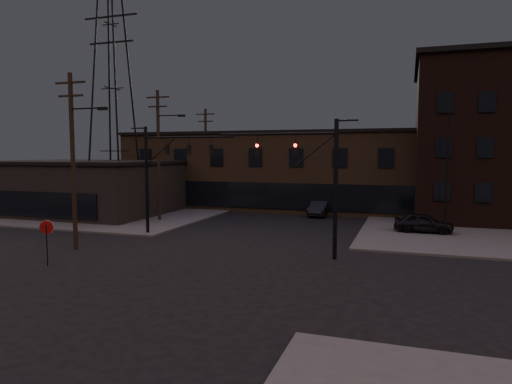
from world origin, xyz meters
TOP-DOWN VIEW (x-y plane):
  - ground at (0.00, 0.00)m, footprint 140.00×140.00m
  - sidewalk_nw at (-22.00, 22.00)m, footprint 30.00×30.00m
  - building_row at (0.00, 28.00)m, footprint 40.00×12.00m
  - building_left at (-20.00, 16.00)m, footprint 16.00×12.00m
  - traffic_signal_near at (5.36, 4.50)m, footprint 7.12×0.24m
  - traffic_signal_far at (-6.72, 8.00)m, footprint 7.12×0.24m
  - stop_sign at (-8.00, -1.99)m, footprint 0.72×0.33m
  - utility_pole_near at (-9.43, 2.00)m, footprint 3.70×0.28m
  - utility_pole_mid at (-10.44, 14.00)m, footprint 3.70×0.28m
  - utility_pole_far at (-11.50, 26.00)m, footprint 2.20×0.28m
  - transmission_tower at (-18.00, 18.00)m, footprint 7.00×7.00m
  - lot_light_a at (13.00, 14.00)m, footprint 1.50×0.28m
  - parked_car_lot_a at (11.57, 14.60)m, footprint 4.28×1.80m
  - parked_car_lot_b at (12.83, 22.76)m, footprint 4.78×3.76m
  - car_crossing at (2.36, 22.00)m, footprint 1.65×4.55m

SIDE VIEW (x-z plane):
  - ground at x=0.00m, z-range 0.00..0.00m
  - sidewalk_nw at x=-22.00m, z-range 0.00..0.15m
  - car_crossing at x=2.36m, z-range 0.00..1.49m
  - parked_car_lot_b at x=12.83m, z-range 0.15..1.45m
  - parked_car_lot_a at x=11.57m, z-range 0.15..1.59m
  - stop_sign at x=-8.00m, z-range 0.60..3.08m
  - building_left at x=-20.00m, z-range 0.00..5.00m
  - building_row at x=0.00m, z-range 0.00..8.00m
  - traffic_signal_near at x=5.36m, z-range 0.93..8.93m
  - traffic_signal_far at x=-6.72m, z-range 1.01..9.01m
  - lot_light_a at x=13.00m, z-range 0.94..10.08m
  - utility_pole_far at x=-11.50m, z-range 0.28..11.28m
  - utility_pole_near at x=-9.43m, z-range 0.37..11.37m
  - utility_pole_mid at x=-10.44m, z-range 0.38..11.88m
  - transmission_tower at x=-18.00m, z-range 0.00..25.00m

